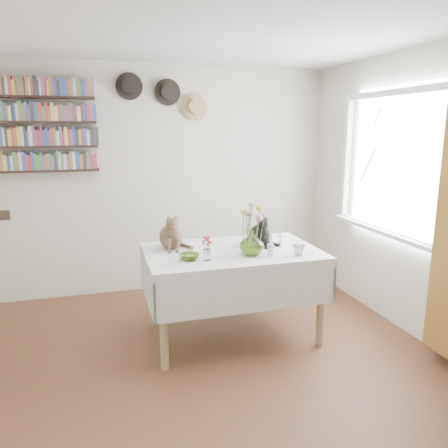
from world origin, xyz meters
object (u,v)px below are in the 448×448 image
object	(u,v)px
dining_table	(232,272)
tabby_cat	(171,230)
black_cat	(260,229)
bookshelf_unit	(44,126)
flower_vase	(252,243)

from	to	relation	value
dining_table	tabby_cat	world-z (taller)	tabby_cat
black_cat	bookshelf_unit	xyz separation A→B (m)	(-1.83, 1.24, 0.90)
dining_table	flower_vase	size ratio (longest dim) A/B	7.11
flower_vase	bookshelf_unit	size ratio (longest dim) A/B	0.21
dining_table	black_cat	size ratio (longest dim) A/B	5.08
tabby_cat	black_cat	distance (m)	0.79
tabby_cat	flower_vase	world-z (taller)	tabby_cat
black_cat	flower_vase	xyz separation A→B (m)	(-0.17, -0.27, -0.04)
dining_table	bookshelf_unit	world-z (taller)	bookshelf_unit
tabby_cat	bookshelf_unit	size ratio (longest dim) A/B	0.32
tabby_cat	dining_table	bearing A→B (deg)	-21.45
dining_table	flower_vase	xyz separation A→B (m)	(0.11, -0.19, 0.30)
black_cat	flower_vase	size ratio (longest dim) A/B	1.40
dining_table	black_cat	bearing A→B (deg)	15.43
black_cat	bookshelf_unit	size ratio (longest dim) A/B	0.29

